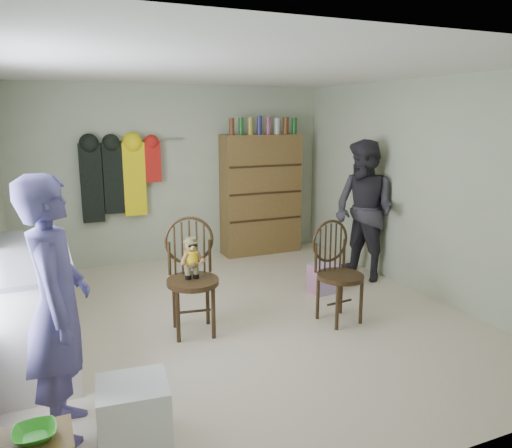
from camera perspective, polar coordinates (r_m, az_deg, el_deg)
name	(u,v)px	position (r m, az deg, el deg)	size (l,w,h in m)	color
ground_plane	(242,319)	(5.30, -1.64, -10.75)	(5.00, 5.00, 0.00)	beige
room_walls	(222,163)	(5.39, -3.88, 7.00)	(5.00, 5.00, 5.00)	#B3BA9C
counter	(34,304)	(4.80, -24.04, -8.32)	(0.64, 1.86, 0.94)	silver
bowl	(35,433)	(2.90, -23.98, -21.03)	(0.21, 0.21, 0.05)	green
plastic_tub	(134,414)	(3.50, -13.81, -20.30)	(0.44, 0.42, 0.42)	white
chair_front	(192,269)	(4.85, -7.37, -5.11)	(0.57, 0.57, 1.12)	#352412
chair_far	(337,268)	(5.16, 9.21, -4.98)	(0.51, 0.51, 1.04)	#352412
striped_bag	(323,278)	(6.04, 7.72, -6.16)	(0.33, 0.25, 0.34)	pink
person_left	(57,308)	(3.47, -21.78, -8.94)	(0.63, 0.42, 1.74)	#4E4884
person_right	(364,211)	(6.48, 12.26, 1.50)	(0.87, 0.68, 1.78)	#2D2B33
dresser	(261,194)	(7.57, 0.56, 3.49)	(1.20, 0.39, 2.07)	brown
coat_rack	(119,178)	(7.02, -15.44, 5.12)	(1.42, 0.12, 1.09)	#99999E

